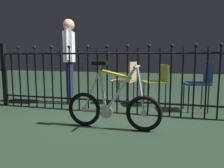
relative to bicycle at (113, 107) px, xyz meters
name	(u,v)px	position (x,y,z in m)	size (l,w,h in m)	color
ground_plane	(101,122)	(-0.24, 0.23, -0.30)	(20.00, 20.00, 0.00)	#213424
iron_fence	(107,77)	(-0.33, 0.83, 0.32)	(4.47, 0.07, 1.22)	black
bicycle	(113,107)	(0.00, 0.00, 0.00)	(1.30, 0.40, 0.90)	black
chair_tan	(127,78)	(-0.13, 1.64, 0.23)	(0.50, 0.49, 0.86)	black
chair_navy	(201,81)	(1.25, 1.31, 0.25)	(0.48, 0.48, 0.87)	black
chair_olive	(158,80)	(0.51, 1.58, 0.21)	(0.55, 0.55, 0.81)	black
person_visitor	(69,54)	(-1.26, 1.29, 0.73)	(0.24, 0.47, 1.70)	#191E3F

